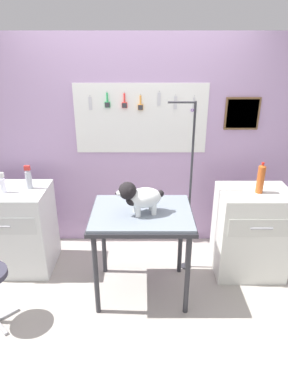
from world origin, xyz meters
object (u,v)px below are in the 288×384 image
(grooming_table, at_px, (141,220))
(soda_bottle, at_px, (259,179))
(dog, at_px, (138,197))
(counter_left, at_px, (11,229))
(cabinet_right, at_px, (249,232))
(grooming_arm, at_px, (188,198))
(conditioner_bottle, at_px, (27,179))

(grooming_table, bearing_deg, soda_bottle, 15.10)
(dog, distance_m, counter_left, 1.51)
(counter_left, relative_size, cabinet_right, 0.98)
(grooming_table, xyz_separation_m, soda_bottle, (1.10, 0.30, 0.28))
(counter_left, distance_m, soda_bottle, 2.51)
(grooming_arm, distance_m, soda_bottle, 0.69)
(cabinet_right, distance_m, conditioner_bottle, 2.26)
(grooming_arm, bearing_deg, dog, -138.84)
(grooming_table, relative_size, counter_left, 1.01)
(grooming_arm, xyz_separation_m, cabinet_right, (0.63, -0.04, -0.36))
(grooming_table, xyz_separation_m, counter_left, (-1.34, 0.41, -0.32))
(dog, height_order, counter_left, dog)
(grooming_arm, relative_size, counter_left, 1.97)
(dog, height_order, soda_bottle, soda_bottle)
(grooming_arm, distance_m, dog, 0.66)
(grooming_arm, distance_m, cabinet_right, 0.73)
(counter_left, distance_m, cabinet_right, 2.43)
(cabinet_right, xyz_separation_m, soda_bottle, (0.01, -0.03, 0.59))
(grooming_table, bearing_deg, dog, -111.94)
(conditioner_bottle, bearing_deg, dog, -24.36)
(soda_bottle, bearing_deg, conditioner_bottle, 176.16)
(dog, bearing_deg, soda_bottle, 17.04)
(grooming_table, xyz_separation_m, cabinet_right, (1.09, 0.33, -0.31))
(cabinet_right, relative_size, conditioner_bottle, 3.82)
(grooming_table, height_order, soda_bottle, soda_bottle)
(conditioner_bottle, bearing_deg, counter_left, -170.63)
(grooming_arm, xyz_separation_m, conditioner_bottle, (-1.56, 0.08, 0.17))
(grooming_arm, xyz_separation_m, soda_bottle, (0.64, -0.07, 0.23))
(grooming_arm, distance_m, conditioner_bottle, 1.57)
(grooming_table, height_order, grooming_arm, grooming_arm)
(soda_bottle, bearing_deg, grooming_table, -164.90)
(dog, bearing_deg, cabinet_right, 18.69)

